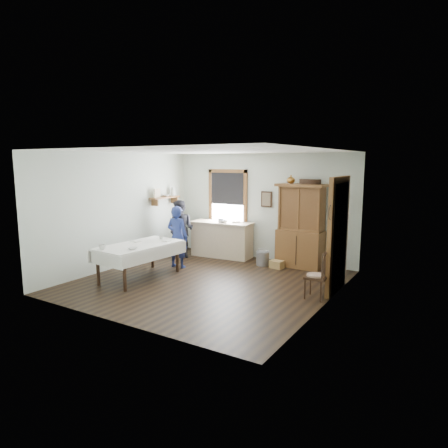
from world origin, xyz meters
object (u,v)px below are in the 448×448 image
object	(u,v)px
china_hutch	(301,226)
pail	(263,258)
wicker_basket	(277,264)
woman_blue	(177,239)
work_counter	(222,239)
spindle_chair	(316,275)
dining_table	(140,261)
figure_dark	(181,231)

from	to	relation	value
china_hutch	pail	distance (m)	1.21
wicker_basket	woman_blue	distance (m)	2.42
work_counter	spindle_chair	size ratio (longest dim) A/B	1.82
work_counter	woman_blue	xyz separation A→B (m)	(-0.32, -1.47, 0.22)
china_hutch	spindle_chair	bearing A→B (deg)	-59.39
work_counter	spindle_chair	world-z (taller)	work_counter
dining_table	woman_blue	world-z (taller)	woman_blue
china_hutch	wicker_basket	world-z (taller)	china_hutch
china_hutch	spindle_chair	xyz separation A→B (m)	(1.06, -1.95, -0.55)
china_hutch	dining_table	bearing A→B (deg)	-131.65
dining_table	work_counter	bearing A→B (deg)	80.40
dining_table	spindle_chair	bearing A→B (deg)	11.52
dining_table	woman_blue	xyz separation A→B (m)	(0.12, 1.15, 0.31)
dining_table	pail	xyz separation A→B (m)	(1.76, 2.38, -0.21)
pail	woman_blue	xyz separation A→B (m)	(-1.64, -1.24, 0.51)
woman_blue	work_counter	bearing A→B (deg)	-108.31
dining_table	figure_dark	distance (m)	2.05
work_counter	wicker_basket	distance (m)	1.80
dining_table	woman_blue	size ratio (longest dim) A/B	1.37
woman_blue	spindle_chair	bearing A→B (deg)	167.37
dining_table	wicker_basket	world-z (taller)	dining_table
china_hutch	wicker_basket	bearing A→B (deg)	-133.73
work_counter	pail	xyz separation A→B (m)	(1.32, -0.24, -0.30)
dining_table	wicker_basket	distance (m)	3.18
work_counter	pail	world-z (taller)	work_counter
china_hutch	pail	xyz separation A→B (m)	(-0.83, -0.32, -0.82)
spindle_chair	wicker_basket	bearing A→B (deg)	128.50
china_hutch	figure_dark	world-z (taller)	china_hutch
work_counter	dining_table	distance (m)	2.66
pail	figure_dark	size ratio (longest dim) A/B	0.24
woman_blue	pail	bearing A→B (deg)	-149.03
wicker_basket	figure_dark	distance (m)	2.68
china_hutch	woman_blue	distance (m)	2.93
work_counter	dining_table	bearing A→B (deg)	-104.36
work_counter	spindle_chair	xyz separation A→B (m)	(3.20, -1.88, -0.02)
dining_table	figure_dark	xyz separation A→B (m)	(-0.42, 1.98, 0.32)
pail	woman_blue	bearing A→B (deg)	-142.93
spindle_chair	figure_dark	distance (m)	4.25
pail	figure_dark	distance (m)	2.28
dining_table	wicker_basket	xyz separation A→B (m)	(2.17, 2.30, -0.28)
woman_blue	figure_dark	bearing A→B (deg)	-63.14
wicker_basket	woman_blue	bearing A→B (deg)	-150.66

